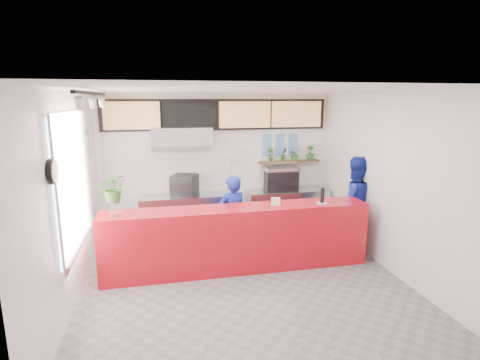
{
  "coord_description": "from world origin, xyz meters",
  "views": [
    {
      "loc": [
        -1.24,
        -5.48,
        2.85
      ],
      "look_at": [
        0.1,
        0.7,
        1.5
      ],
      "focal_mm": 28.0,
      "sensor_mm": 36.0,
      "label": 1
    }
  ],
  "objects_px": {
    "service_counter": "(238,238)",
    "staff_center": "(232,218)",
    "panini_oven": "(185,185)",
    "espresso_machine": "(281,180)",
    "pepper_mill": "(322,195)",
    "staff_right": "(354,203)"
  },
  "relations": [
    {
      "from": "staff_right",
      "to": "pepper_mill",
      "type": "bearing_deg",
      "value": 39.11
    },
    {
      "from": "espresso_machine",
      "to": "staff_right",
      "type": "height_order",
      "value": "staff_right"
    },
    {
      "from": "pepper_mill",
      "to": "panini_oven",
      "type": "bearing_deg",
      "value": 139.97
    },
    {
      "from": "staff_center",
      "to": "espresso_machine",
      "type": "bearing_deg",
      "value": -152.26
    },
    {
      "from": "service_counter",
      "to": "staff_center",
      "type": "height_order",
      "value": "staff_center"
    },
    {
      "from": "staff_right",
      "to": "pepper_mill",
      "type": "xyz_separation_m",
      "value": [
        -0.91,
        -0.55,
        0.34
      ]
    },
    {
      "from": "pepper_mill",
      "to": "staff_center",
      "type": "bearing_deg",
      "value": 159.49
    },
    {
      "from": "service_counter",
      "to": "panini_oven",
      "type": "relative_size",
      "value": 9.37
    },
    {
      "from": "service_counter",
      "to": "panini_oven",
      "type": "height_order",
      "value": "panini_oven"
    },
    {
      "from": "service_counter",
      "to": "pepper_mill",
      "type": "distance_m",
      "value": 1.63
    },
    {
      "from": "panini_oven",
      "to": "service_counter",
      "type": "bearing_deg",
      "value": -43.26
    },
    {
      "from": "service_counter",
      "to": "staff_center",
      "type": "distance_m",
      "value": 0.53
    },
    {
      "from": "espresso_machine",
      "to": "staff_center",
      "type": "xyz_separation_m",
      "value": [
        -1.36,
        -1.32,
        -0.35
      ]
    },
    {
      "from": "panini_oven",
      "to": "espresso_machine",
      "type": "xyz_separation_m",
      "value": [
        2.11,
        0.0,
        0.0
      ]
    },
    {
      "from": "staff_right",
      "to": "pepper_mill",
      "type": "height_order",
      "value": "staff_right"
    },
    {
      "from": "staff_center",
      "to": "pepper_mill",
      "type": "xyz_separation_m",
      "value": [
        1.48,
        -0.55,
        0.47
      ]
    },
    {
      "from": "staff_center",
      "to": "service_counter",
      "type": "bearing_deg",
      "value": 74.43
    },
    {
      "from": "service_counter",
      "to": "staff_center",
      "type": "relative_size",
      "value": 2.92
    },
    {
      "from": "panini_oven",
      "to": "staff_center",
      "type": "relative_size",
      "value": 0.31
    },
    {
      "from": "espresso_machine",
      "to": "pepper_mill",
      "type": "xyz_separation_m",
      "value": [
        0.12,
        -1.87,
        0.12
      ]
    },
    {
      "from": "panini_oven",
      "to": "espresso_machine",
      "type": "height_order",
      "value": "espresso_machine"
    },
    {
      "from": "staff_center",
      "to": "staff_right",
      "type": "height_order",
      "value": "staff_right"
    }
  ]
}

